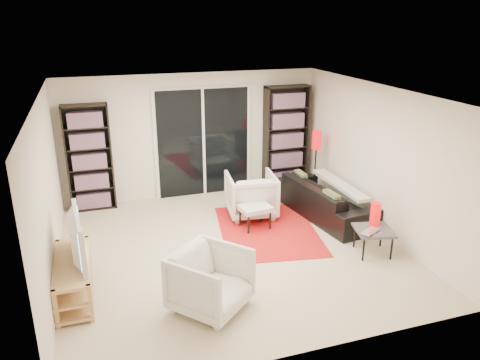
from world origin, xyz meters
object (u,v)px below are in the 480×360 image
at_px(ottoman, 255,209).
at_px(bookshelf_left, 89,158).
at_px(armchair_back, 251,195).
at_px(bookshelf_right, 286,137).
at_px(armchair_front, 211,281).
at_px(tv_stand, 74,277).
at_px(floor_lamp, 316,147).
at_px(sofa, 325,199).
at_px(side_table, 374,232).

bearing_deg(ottoman, bookshelf_left, 145.81).
distance_m(armchair_back, ottoman, 0.54).
height_order(bookshelf_right, armchair_back, bookshelf_right).
bearing_deg(armchair_front, bookshelf_left, 67.61).
bearing_deg(tv_stand, bookshelf_left, 83.61).
bearing_deg(floor_lamp, ottoman, -148.03).
relative_size(sofa, floor_lamp, 1.61).
bearing_deg(tv_stand, sofa, 16.78).
relative_size(bookshelf_right, ottoman, 3.82).
bearing_deg(sofa, bookshelf_left, 59.28).
bearing_deg(armchair_back, armchair_front, 67.73).
bearing_deg(sofa, side_table, 172.20).
bearing_deg(side_table, bookshelf_left, 141.51).
bearing_deg(bookshelf_right, armchair_front, -124.64).
distance_m(tv_stand, ottoman, 3.12).
relative_size(bookshelf_left, bookshelf_right, 0.93).
xyz_separation_m(bookshelf_right, tv_stand, (-4.18, -2.92, -0.79)).
height_order(tv_stand, sofa, sofa).
bearing_deg(floor_lamp, armchair_front, -134.04).
height_order(side_table, floor_lamp, floor_lamp).
height_order(bookshelf_left, bookshelf_right, bookshelf_right).
height_order(armchair_front, floor_lamp, floor_lamp).
relative_size(sofa, side_table, 3.38).
distance_m(armchair_back, armchair_front, 2.89).
bearing_deg(armchair_front, floor_lamp, 4.84).
relative_size(armchair_back, side_table, 1.35).
xyz_separation_m(bookshelf_left, side_table, (3.94, -3.14, -0.62)).
height_order(sofa, armchair_back, armchair_back).
xyz_separation_m(armchair_front, floor_lamp, (2.90, 3.00, 0.63)).
relative_size(side_table, floor_lamp, 0.48).
distance_m(bookshelf_right, side_table, 3.21).
relative_size(bookshelf_left, side_table, 3.06).
bearing_deg(side_table, armchair_back, 123.41).
bearing_deg(sofa, tv_stand, 98.63).
xyz_separation_m(bookshelf_right, sofa, (0.09, -1.64, -0.74)).
height_order(bookshelf_right, floor_lamp, bookshelf_right).
bearing_deg(armchair_front, tv_stand, 111.73).
bearing_deg(armchair_front, armchair_back, 19.70).
height_order(bookshelf_left, armchair_back, bookshelf_left).
xyz_separation_m(sofa, ottoman, (-1.37, -0.11, 0.03)).
distance_m(bookshelf_left, sofa, 4.31).
bearing_deg(armchair_back, floor_lamp, -155.40).
xyz_separation_m(side_table, floor_lamp, (0.22, 2.40, 0.65)).
height_order(bookshelf_right, side_table, bookshelf_right).
bearing_deg(side_table, floor_lamp, 84.69).
height_order(bookshelf_right, sofa, bookshelf_right).
distance_m(bookshelf_left, ottoman, 3.16).
height_order(bookshelf_left, tv_stand, bookshelf_left).
height_order(bookshelf_right, ottoman, bookshelf_right).
bearing_deg(bookshelf_left, armchair_front, -71.27).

